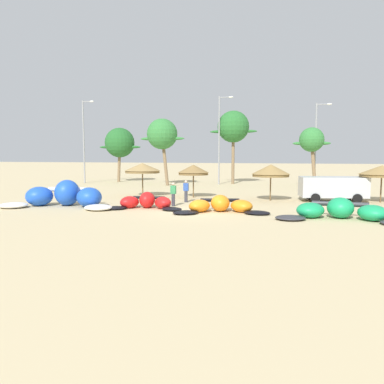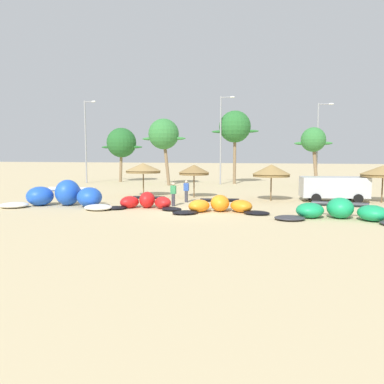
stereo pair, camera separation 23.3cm
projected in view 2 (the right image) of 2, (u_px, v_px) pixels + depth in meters
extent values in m
plane|color=#C6B284|center=(192.00, 211.00, 23.13)|extent=(260.00, 260.00, 0.00)
ellipsoid|color=white|center=(14.00, 205.00, 24.73)|extent=(2.34, 2.25, 0.36)
ellipsoid|color=blue|center=(40.00, 196.00, 25.66)|extent=(2.35, 2.41, 1.32)
ellipsoid|color=blue|center=(68.00, 193.00, 25.77)|extent=(1.78, 1.95, 1.78)
ellipsoid|color=blue|center=(89.00, 197.00, 25.02)|extent=(2.43, 2.46, 1.32)
ellipsoid|color=white|center=(98.00, 207.00, 23.68)|extent=(2.21, 2.08, 0.36)
cylinder|color=white|center=(72.00, 189.00, 26.38)|extent=(3.50, 0.58, 0.32)
cube|color=white|center=(66.00, 193.00, 25.59)|extent=(1.31, 0.75, 0.04)
ellipsoid|color=black|center=(115.00, 208.00, 23.94)|extent=(1.67, 1.51, 0.21)
ellipsoid|color=red|center=(130.00, 202.00, 24.55)|extent=(1.54, 1.68, 0.79)
ellipsoid|color=red|center=(147.00, 200.00, 24.66)|extent=(1.16, 1.47, 1.06)
ellipsoid|color=red|center=(163.00, 203.00, 24.24)|extent=(1.66, 1.69, 0.79)
ellipsoid|color=black|center=(171.00, 209.00, 23.44)|extent=(1.56, 1.30, 0.21)
cylinder|color=black|center=(149.00, 197.00, 25.12)|extent=(2.15, 0.44, 0.19)
cube|color=black|center=(147.00, 200.00, 24.52)|extent=(0.83, 0.58, 0.04)
ellipsoid|color=black|center=(185.00, 212.00, 22.06)|extent=(1.93, 1.82, 0.21)
ellipsoid|color=orange|center=(199.00, 206.00, 22.86)|extent=(1.67, 1.87, 0.76)
ellipsoid|color=orange|center=(220.00, 203.00, 23.13)|extent=(1.48, 1.76, 1.03)
ellipsoid|color=orange|center=(241.00, 206.00, 22.78)|extent=(1.93, 1.90, 0.76)
ellipsoid|color=black|center=(257.00, 213.00, 21.93)|extent=(1.68, 1.35, 0.21)
cylinder|color=black|center=(220.00, 200.00, 23.65)|extent=(2.46, 0.76, 0.22)
cube|color=black|center=(220.00, 203.00, 22.97)|extent=(1.00, 0.74, 0.04)
ellipsoid|color=#333338|center=(290.00, 218.00, 20.08)|extent=(1.97, 1.83, 0.23)
ellipsoid|color=#199E5B|center=(310.00, 210.00, 20.72)|extent=(2.15, 2.18, 0.85)
ellipsoid|color=#199E5B|center=(340.00, 208.00, 20.58)|extent=(1.55, 1.74, 1.14)
ellipsoid|color=#199E5B|center=(373.00, 213.00, 19.72)|extent=(2.07, 2.14, 0.85)
cylinder|color=#333338|center=(340.00, 204.00, 21.11)|extent=(3.04, 0.49, 0.28)
cube|color=#333338|center=(340.00, 208.00, 20.43)|extent=(1.14, 0.67, 0.04)
cylinder|color=brown|center=(143.00, 184.00, 31.31)|extent=(0.10, 0.10, 2.16)
cone|color=#9E7F4C|center=(143.00, 167.00, 31.17)|extent=(3.00, 3.00, 0.64)
cylinder|color=olive|center=(143.00, 172.00, 31.21)|extent=(2.85, 2.85, 0.20)
cylinder|color=brown|center=(194.00, 185.00, 30.58)|extent=(0.10, 0.10, 2.04)
cone|color=olive|center=(194.00, 169.00, 30.44)|extent=(2.54, 2.54, 0.65)
cylinder|color=brown|center=(194.00, 174.00, 30.49)|extent=(2.41, 2.41, 0.20)
cylinder|color=brown|center=(271.00, 187.00, 28.38)|extent=(0.10, 0.10, 2.03)
cone|color=olive|center=(271.00, 169.00, 28.24)|extent=(2.89, 2.89, 0.74)
cylinder|color=olive|center=(271.00, 175.00, 28.29)|extent=(2.74, 2.74, 0.20)
cylinder|color=brown|center=(382.00, 189.00, 27.21)|extent=(0.10, 0.10, 2.08)
cone|color=olive|center=(383.00, 170.00, 27.07)|extent=(3.19, 3.19, 0.65)
cylinder|color=olive|center=(383.00, 176.00, 27.11)|extent=(3.03, 3.03, 0.20)
cube|color=#B2B7BC|center=(334.00, 187.00, 27.94)|extent=(4.99, 2.70, 1.50)
cube|color=black|center=(316.00, 183.00, 28.06)|extent=(1.46, 2.16, 0.56)
cylinder|color=black|center=(316.00, 198.00, 27.17)|extent=(0.71, 0.33, 0.68)
cylinder|color=black|center=(310.00, 195.00, 29.20)|extent=(0.71, 0.33, 0.68)
cylinder|color=black|center=(358.00, 199.00, 26.84)|extent=(0.71, 0.33, 0.68)
cylinder|color=black|center=(349.00, 196.00, 28.87)|extent=(0.71, 0.33, 0.68)
cylinder|color=#383842|center=(173.00, 200.00, 25.44)|extent=(0.24, 0.24, 0.85)
cube|color=#338E51|center=(173.00, 190.00, 25.37)|extent=(0.36, 0.22, 0.56)
sphere|color=beige|center=(173.00, 184.00, 25.33)|extent=(0.20, 0.20, 0.20)
cylinder|color=#383842|center=(186.00, 197.00, 27.51)|extent=(0.24, 0.24, 0.85)
cube|color=#2D51A8|center=(186.00, 187.00, 27.44)|extent=(0.36, 0.22, 0.56)
sphere|color=beige|center=(186.00, 182.00, 27.40)|extent=(0.20, 0.20, 0.20)
cylinder|color=#7F6647|center=(121.00, 162.00, 47.98)|extent=(0.61, 0.36, 5.03)
sphere|color=#236028|center=(122.00, 143.00, 47.70)|extent=(3.77, 3.77, 3.77)
ellipsoid|color=#236028|center=(111.00, 147.00, 48.13)|extent=(2.64, 0.50, 0.36)
ellipsoid|color=#236028|center=(133.00, 147.00, 47.38)|extent=(2.64, 0.50, 0.36)
cylinder|color=#7F6647|center=(166.00, 160.00, 42.49)|extent=(0.95, 0.36, 5.83)
sphere|color=#337A38|center=(164.00, 134.00, 42.27)|extent=(3.47, 3.47, 3.47)
ellipsoid|color=#337A38|center=(152.00, 139.00, 42.67)|extent=(2.43, 0.50, 0.36)
ellipsoid|color=#337A38|center=(175.00, 139.00, 41.98)|extent=(2.43, 0.50, 0.36)
cylinder|color=#7F6647|center=(235.00, 155.00, 44.63)|extent=(0.38, 0.36, 6.80)
sphere|color=#286B2D|center=(235.00, 127.00, 44.29)|extent=(3.76, 3.76, 3.76)
ellipsoid|color=#286B2D|center=(222.00, 132.00, 44.72)|extent=(2.63, 0.50, 0.36)
ellipsoid|color=#286B2D|center=(248.00, 131.00, 43.97)|extent=(2.63, 0.50, 0.36)
cylinder|color=#7F6647|center=(315.00, 164.00, 39.62)|extent=(0.86, 0.36, 5.09)
sphere|color=#337A38|center=(313.00, 140.00, 39.43)|extent=(2.59, 2.59, 2.59)
ellipsoid|color=#337A38|center=(303.00, 143.00, 39.73)|extent=(1.81, 0.50, 0.36)
ellipsoid|color=#337A38|center=(324.00, 143.00, 39.21)|extent=(1.81, 0.50, 0.36)
cylinder|color=gray|center=(86.00, 142.00, 45.82)|extent=(0.18, 0.18, 10.02)
cylinder|color=gray|center=(89.00, 102.00, 45.18)|extent=(1.21, 0.10, 0.10)
ellipsoid|color=silver|center=(93.00, 102.00, 45.03)|extent=(0.56, 0.24, 0.20)
cylinder|color=gray|center=(221.00, 141.00, 43.59)|extent=(0.18, 0.18, 10.21)
cylinder|color=gray|center=(227.00, 97.00, 42.93)|extent=(1.33, 0.10, 0.10)
ellipsoid|color=silver|center=(232.00, 97.00, 42.76)|extent=(0.56, 0.24, 0.20)
cylinder|color=gray|center=(317.00, 145.00, 41.65)|extent=(0.18, 0.18, 9.18)
cylinder|color=gray|center=(325.00, 104.00, 41.04)|extent=(1.32, 0.10, 0.10)
ellipsoid|color=silver|center=(331.00, 104.00, 40.87)|extent=(0.56, 0.24, 0.20)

